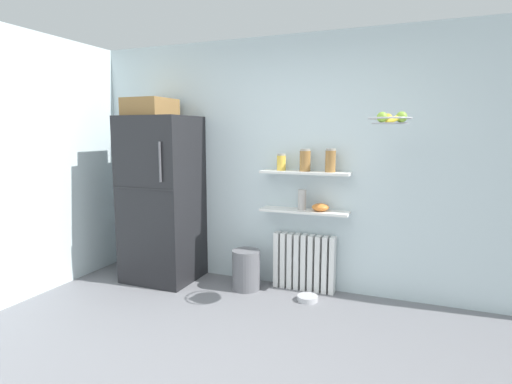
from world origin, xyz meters
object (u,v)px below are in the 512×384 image
(refrigerator, at_px, (161,195))
(trash_bin, at_px, (246,270))
(shelf_bowl, at_px, (320,207))
(storage_jar_2, at_px, (330,161))
(storage_jar_1, at_px, (305,160))
(vase, at_px, (302,200))
(pet_food_bowl, at_px, (308,298))
(hanging_fruit_basket, at_px, (391,119))
(storage_jar_0, at_px, (281,162))
(radiator, at_px, (304,262))

(refrigerator, bearing_deg, trash_bin, 2.32)
(shelf_bowl, xyz_separation_m, trash_bin, (-0.73, -0.18, -0.68))
(storage_jar_2, bearing_deg, storage_jar_1, 180.00)
(refrigerator, xyz_separation_m, trash_bin, (0.99, 0.04, -0.73))
(refrigerator, relative_size, vase, 9.61)
(pet_food_bowl, relative_size, hanging_fruit_basket, 0.58)
(storage_jar_0, distance_m, shelf_bowl, 0.61)
(refrigerator, relative_size, storage_jar_2, 8.64)
(storage_jar_0, height_order, shelf_bowl, storage_jar_0)
(hanging_fruit_basket, bearing_deg, storage_jar_0, 157.97)
(storage_jar_2, bearing_deg, trash_bin, -167.30)
(storage_jar_2, bearing_deg, shelf_bowl, 180.00)
(refrigerator, bearing_deg, vase, 8.34)
(shelf_bowl, bearing_deg, storage_jar_2, -0.00)
(refrigerator, xyz_separation_m, storage_jar_2, (1.81, 0.22, 0.41))
(storage_jar_2, height_order, shelf_bowl, storage_jar_2)
(storage_jar_1, xyz_separation_m, hanging_fruit_basket, (0.83, -0.44, 0.38))
(refrigerator, bearing_deg, storage_jar_0, 9.78)
(storage_jar_2, bearing_deg, storage_jar_0, 180.00)
(storage_jar_1, distance_m, shelf_bowl, 0.49)
(storage_jar_1, bearing_deg, shelf_bowl, 0.00)
(storage_jar_0, relative_size, vase, 0.83)
(radiator, distance_m, hanging_fruit_basket, 1.73)
(refrigerator, bearing_deg, pet_food_bowl, -0.67)
(vase, bearing_deg, shelf_bowl, 0.00)
(trash_bin, height_order, pet_food_bowl, trash_bin)
(vase, bearing_deg, storage_jar_1, -0.00)
(radiator, height_order, shelf_bowl, shelf_bowl)
(refrigerator, bearing_deg, radiator, 9.29)
(refrigerator, height_order, shelf_bowl, refrigerator)
(storage_jar_2, xyz_separation_m, vase, (-0.28, 0.00, -0.40))
(storage_jar_2, bearing_deg, hanging_fruit_basket, -37.36)
(storage_jar_1, height_order, trash_bin, storage_jar_1)
(storage_jar_1, distance_m, vase, 0.40)
(radiator, distance_m, storage_jar_0, 1.07)
(vase, height_order, pet_food_bowl, vase)
(refrigerator, xyz_separation_m, pet_food_bowl, (1.67, -0.02, -0.92))
(refrigerator, xyz_separation_m, radiator, (1.56, 0.25, -0.65))
(storage_jar_1, bearing_deg, storage_jar_2, 0.00)
(shelf_bowl, bearing_deg, pet_food_bowl, -101.74)
(storage_jar_2, height_order, vase, storage_jar_2)
(pet_food_bowl, bearing_deg, storage_jar_2, 60.22)
(storage_jar_1, bearing_deg, hanging_fruit_basket, -27.88)
(refrigerator, distance_m, vase, 1.55)
(storage_jar_2, relative_size, shelf_bowl, 1.35)
(vase, distance_m, pet_food_bowl, 0.97)
(shelf_bowl, distance_m, pet_food_bowl, 0.90)
(trash_bin, distance_m, pet_food_bowl, 0.71)
(radiator, relative_size, shelf_bowl, 3.77)
(radiator, relative_size, storage_jar_0, 3.73)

